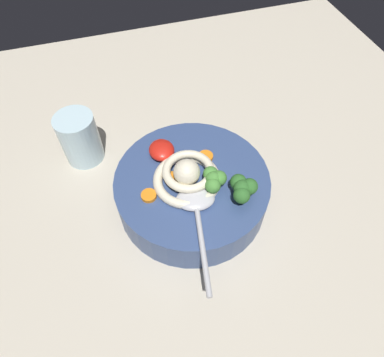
{
  "coord_description": "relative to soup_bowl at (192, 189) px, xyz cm",
  "views": [
    {
      "loc": [
        -32.44,
        13.28,
        55.36
      ],
      "look_at": [
        -1.01,
        3.49,
        10.76
      ],
      "focal_mm": 32.08,
      "sensor_mm": 36.0,
      "label": 1
    }
  ],
  "objects": [
    {
      "name": "noodle_pile",
      "position": [
        -0.28,
        0.87,
        4.54
      ],
      "size": [
        11.89,
        11.66,
        4.78
      ],
      "color": "beige",
      "rests_on": "soup_bowl"
    },
    {
      "name": "broccoli_floret_rear",
      "position": [
        -5.72,
        -6.18,
        5.53
      ],
      "size": [
        5.0,
        4.3,
        3.95
      ],
      "color": "#7A9E60",
      "rests_on": "soup_bowl"
    },
    {
      "name": "drinking_glass",
      "position": [
        15.82,
        16.57,
        1.66
      ],
      "size": [
        7.08,
        7.08,
        9.84
      ],
      "primitive_type": "cylinder",
      "color": "silver",
      "rests_on": "table_slab"
    },
    {
      "name": "carrot_slice_extra_a",
      "position": [
        0.7,
        2.99,
        3.25
      ],
      "size": [
        2.28,
        2.28,
        0.4
      ],
      "primitive_type": "cylinder",
      "color": "orange",
      "rests_on": "soup_bowl"
    },
    {
      "name": "table_slab",
      "position": [
        1.01,
        -3.49,
        -5.48
      ],
      "size": [
        112.83,
        112.83,
        4.44
      ],
      "primitive_type": "cube",
      "color": "#BCB29E",
      "rests_on": "ground"
    },
    {
      "name": "carrot_slice_front",
      "position": [
        -1.39,
        7.45,
        3.39
      ],
      "size": [
        2.42,
        2.42,
        0.67
      ],
      "primitive_type": "cylinder",
      "color": "orange",
      "rests_on": "soup_bowl"
    },
    {
      "name": "chili_sauce_dollop",
      "position": [
        6.46,
        3.35,
        4.12
      ],
      "size": [
        4.75,
        4.28,
        2.14
      ],
      "primitive_type": "ellipsoid",
      "color": "red",
      "rests_on": "soup_bowl"
    },
    {
      "name": "soup_bowl",
      "position": [
        0.0,
        0.0,
        0.0
      ],
      "size": [
        25.49,
        25.49,
        6.31
      ],
      "color": "#334775",
      "rests_on": "table_slab"
    },
    {
      "name": "broccoli_floret_beside_chili",
      "position": [
        -2.78,
        -2.71,
        5.38
      ],
      "size": [
        4.7,
        4.04,
        3.71
      ],
      "color": "#7A9E60",
      "rests_on": "soup_bowl"
    },
    {
      "name": "soup_spoon",
      "position": [
        -5.75,
        1.08,
        3.85
      ],
      "size": [
        17.53,
        6.71,
        1.6
      ],
      "rotation": [
        0.0,
        0.0,
        2.96
      ],
      "color": "#B7B7BC",
      "rests_on": "soup_bowl"
    },
    {
      "name": "carrot_slice_near_spoon",
      "position": [
        3.46,
        -3.18,
        3.4
      ],
      "size": [
        2.5,
        2.5,
        0.69
      ],
      "primitive_type": "cylinder",
      "color": "orange",
      "rests_on": "soup_bowl"
    }
  ]
}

